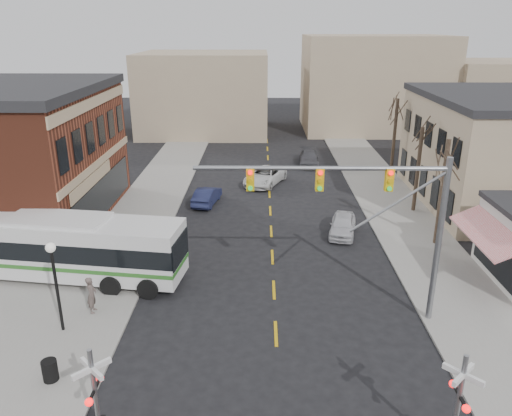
{
  "coord_description": "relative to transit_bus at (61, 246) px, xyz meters",
  "views": [
    {
      "loc": [
        -0.7,
        -17.4,
        13.3
      ],
      "look_at": [
        -0.99,
        9.14,
        3.5
      ],
      "focal_mm": 35.0,
      "sensor_mm": 36.0,
      "label": 1
    }
  ],
  "objects": [
    {
      "name": "tree_east_b",
      "position": [
        22.39,
        10.79,
        1.33
      ],
      "size": [
        0.28,
        0.28,
        6.3
      ],
      "color": "#382B21",
      "rests_on": "sidewalk_east"
    },
    {
      "name": "car_c",
      "position": [
        11.22,
        17.52,
        -1.2
      ],
      "size": [
        4.32,
        5.84,
        1.47
      ],
      "primitive_type": "imported",
      "rotation": [
        0.0,
        0.0,
        -0.4
      ],
      "color": "silver",
      "rests_on": "ground"
    },
    {
      "name": "sidewalk_west",
      "position": [
        2.09,
        12.79,
        -1.88
      ],
      "size": [
        5.0,
        60.0,
        0.12
      ],
      "primitive_type": "cube",
      "color": "gray",
      "rests_on": "ground"
    },
    {
      "name": "ground",
      "position": [
        11.59,
        -7.21,
        -1.94
      ],
      "size": [
        160.0,
        160.0,
        0.0
      ],
      "primitive_type": "plane",
      "color": "black",
      "rests_on": "ground"
    },
    {
      "name": "car_b",
      "position": [
        6.63,
        12.32,
        -1.27
      ],
      "size": [
        2.12,
        4.25,
        1.34
      ],
      "primitive_type": "imported",
      "rotation": [
        0.0,
        0.0,
        2.96
      ],
      "color": "#191D3F",
      "rests_on": "ground"
    },
    {
      "name": "transit_bus",
      "position": [
        0.0,
        0.0,
        0.0
      ],
      "size": [
        13.69,
        4.73,
        3.46
      ],
      "color": "silver",
      "rests_on": "ground"
    },
    {
      "name": "sidewalk_east",
      "position": [
        21.09,
        12.79,
        -1.88
      ],
      "size": [
        5.0,
        60.0,
        0.12
      ],
      "primitive_type": "cube",
      "color": "gray",
      "rests_on": "ground"
    },
    {
      "name": "car_a",
      "position": [
        16.36,
        6.34,
        -1.25
      ],
      "size": [
        2.48,
        4.29,
        1.37
      ],
      "primitive_type": "imported",
      "rotation": [
        0.0,
        0.0,
        -0.23
      ],
      "color": "silver",
      "rests_on": "ground"
    },
    {
      "name": "pedestrian_far",
      "position": [
        1.03,
        0.44,
        -1.06
      ],
      "size": [
        0.93,
        0.93,
        1.52
      ],
      "primitive_type": "imported",
      "rotation": [
        0.0,
        0.0,
        0.79
      ],
      "color": "#2C2E4E",
      "rests_on": "sidewalk_west"
    },
    {
      "name": "rr_crossing_east",
      "position": [
        16.63,
        -12.1,
        0.03
      ],
      "size": [
        5.6,
        1.36,
        4.0
      ],
      "color": "gray",
      "rests_on": "ground"
    },
    {
      "name": "tree_east_a",
      "position": [
        22.09,
        4.79,
        1.55
      ],
      "size": [
        0.28,
        0.28,
        6.75
      ],
      "color": "#382B21",
      "rests_on": "sidewalk_east"
    },
    {
      "name": "traffic_signal_mast",
      "position": [
        15.92,
        -3.95,
        3.86
      ],
      "size": [
        11.11,
        0.3,
        8.0
      ],
      "color": "gray",
      "rests_on": "ground"
    },
    {
      "name": "rr_crossing_west",
      "position": [
        6.09,
        -11.94,
        0.03
      ],
      "size": [
        5.6,
        1.36,
        4.0
      ],
      "color": "gray",
      "rests_on": "ground"
    },
    {
      "name": "tree_east_c",
      "position": [
        22.59,
        18.79,
        1.78
      ],
      "size": [
        0.28,
        0.28,
        7.2
      ],
      "color": "#382B21",
      "rests_on": "sidewalk_east"
    },
    {
      "name": "car_d",
      "position": [
        15.67,
        24.01,
        -1.26
      ],
      "size": [
        2.17,
        4.77,
        1.35
      ],
      "primitive_type": "imported",
      "rotation": [
        0.0,
        0.0,
        -0.06
      ],
      "color": "#434348",
      "rests_on": "ground"
    },
    {
      "name": "street_lamp",
      "position": [
        1.8,
        -5.14,
        1.29
      ],
      "size": [
        0.44,
        0.44,
        4.35
      ],
      "color": "black",
      "rests_on": "sidewalk_west"
    },
    {
      "name": "pedestrian_near",
      "position": [
        2.72,
        -3.61,
        -0.89
      ],
      "size": [
        0.49,
        0.71,
        1.86
      ],
      "primitive_type": "imported",
      "rotation": [
        0.0,
        0.0,
        1.64
      ],
      "color": "#5D4F4A",
      "rests_on": "sidewalk_west"
    },
    {
      "name": "trash_bin",
      "position": [
        2.63,
        -8.59,
        -1.38
      ],
      "size": [
        0.6,
        0.6,
        0.88
      ],
      "primitive_type": "cylinder",
      "color": "black",
      "rests_on": "sidewalk_west"
    }
  ]
}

